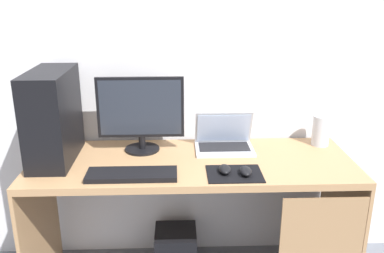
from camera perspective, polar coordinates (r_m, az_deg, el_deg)
The scene contains 11 objects.
wall_back at distance 2.32m, azimuth -0.26°, elevation 11.56°, with size 4.00×0.05×2.60m.
desk at distance 2.18m, azimuth 0.57°, elevation -8.07°, with size 1.64×0.60×0.75m.
pc_tower at distance 2.18m, azimuth -18.52°, elevation 1.34°, with size 0.19×0.44×0.46m, color black.
monitor at distance 2.20m, azimuth -7.04°, elevation 1.76°, with size 0.45×0.19×0.40m.
laptop at distance 2.27m, azimuth 4.41°, elevation -2.03°, with size 0.31×0.22×0.21m.
speaker at distance 2.41m, azimuth 17.24°, elevation -0.53°, with size 0.09×0.09×0.17m, color #B7BCC6.
keyboard at distance 1.97m, azimuth -8.23°, elevation -6.52°, with size 0.42×0.14×0.02m, color black.
mousepad at distance 1.98m, azimuth 5.84°, elevation -6.46°, with size 0.26×0.20×0.01m, color black.
mouse_left at distance 1.98m, azimuth 4.52°, elevation -5.86°, with size 0.06×0.10×0.03m, color black.
mouse_right at distance 1.97m, azimuth 7.36°, elevation -6.09°, with size 0.06×0.10×0.03m, color black.
subwoofer at distance 2.56m, azimuth -2.23°, elevation -16.41°, with size 0.24×0.24×0.24m, color black.
Camera 1 is at (-0.07, -1.96, 1.59)m, focal length 38.96 mm.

